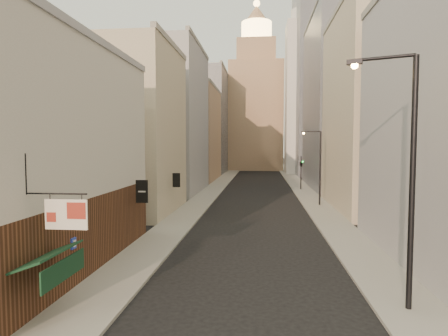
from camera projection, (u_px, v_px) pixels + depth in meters
The scene contains 15 objects.
sidewalk_left at pixel (221, 182), 65.36m from camera, with size 3.00×140.00×0.15m, color gray.
sidewalk_right at pixel (296, 183), 64.07m from camera, with size 3.00×140.00×0.15m, color gray.
near_building_left at pixel (43, 157), 19.75m from camera, with size 8.30×23.04×12.30m.
left_bldg_beige at pixel (134, 131), 36.62m from camera, with size 8.00×12.00×16.00m, color tan.
left_bldg_grey at pixel (172, 121), 52.38m from camera, with size 8.00×16.00×20.00m, color #9D9DA2.
left_bldg_tan at pixel (195, 135), 70.35m from camera, with size 8.00×18.00×17.00m, color #9C7C5F.
left_bldg_wingrid at pixel (209, 123), 89.99m from camera, with size 8.00×20.00×24.00m, color gray.
right_bldg_beige at pixel (375, 112), 38.08m from camera, with size 8.00×16.00×20.00m, color tan.
right_bldg_wingrid at pixel (336, 104), 57.76m from camera, with size 8.00×20.00×26.00m, color gray.
highrise at pixel (340, 60), 84.18m from camera, with size 21.00×23.00×51.20m.
clock_tower at pixel (256, 104), 100.47m from camera, with size 14.00×14.00×44.90m.
white_tower at pixel (304, 92), 85.41m from camera, with size 8.00×8.00×41.50m.
streetlamp_near at pixel (405, 167), 14.65m from camera, with size 2.55×1.11×10.16m.
streetlamp_mid at pixel (318, 163), 40.26m from camera, with size 2.10×0.67×8.14m.
traffic_light_right at pixel (301, 164), 54.43m from camera, with size 0.79×0.79×5.00m.
Camera 1 is at (0.49, -9.71, 6.66)m, focal length 30.00 mm.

